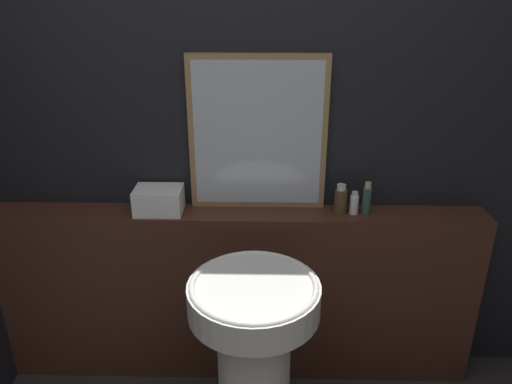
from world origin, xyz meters
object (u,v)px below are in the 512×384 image
object	(u,v)px
mirror	(258,134)
lotion_bottle	(367,199)
pedestal_sink	(254,352)
shampoo_bottle	(340,200)
towel_stack	(159,200)
conditioner_bottle	(354,204)

from	to	relation	value
mirror	lotion_bottle	size ratio (longest dim) A/B	4.58
pedestal_sink	lotion_bottle	bearing A→B (deg)	44.40
pedestal_sink	shampoo_bottle	size ratio (longest dim) A/B	6.00
towel_stack	lotion_bottle	xyz separation A→B (m)	(0.94, 0.00, 0.01)
mirror	towel_stack	size ratio (longest dim) A/B	3.26
pedestal_sink	conditioner_bottle	world-z (taller)	conditioner_bottle
pedestal_sink	mirror	bearing A→B (deg)	89.53
mirror	shampoo_bottle	size ratio (longest dim) A/B	4.95
conditioner_bottle	shampoo_bottle	bearing A→B (deg)	180.00
mirror	conditioner_bottle	distance (m)	0.54
mirror	shampoo_bottle	bearing A→B (deg)	-10.75
shampoo_bottle	conditioner_bottle	world-z (taller)	shampoo_bottle
mirror	lotion_bottle	xyz separation A→B (m)	(0.49, -0.07, -0.28)
mirror	conditioner_bottle	bearing A→B (deg)	-9.24
shampoo_bottle	conditioner_bottle	bearing A→B (deg)	0.00
towel_stack	mirror	bearing A→B (deg)	9.01
pedestal_sink	conditioner_bottle	xyz separation A→B (m)	(0.44, 0.49, 0.43)
towel_stack	shampoo_bottle	size ratio (longest dim) A/B	1.52
mirror	shampoo_bottle	xyz separation A→B (m)	(0.38, -0.07, -0.28)
shampoo_bottle	conditioner_bottle	size ratio (longest dim) A/B	1.32
towel_stack	lotion_bottle	bearing A→B (deg)	0.00
lotion_bottle	pedestal_sink	bearing A→B (deg)	-135.60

